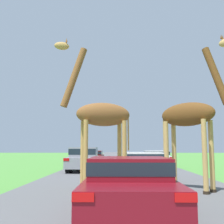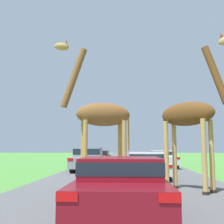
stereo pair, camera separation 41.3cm
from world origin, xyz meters
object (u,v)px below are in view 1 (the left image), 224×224
object	(u,v)px
car_lead_maroon	(129,184)
giraffe_companion	(191,118)
giraffe_near_road	(100,116)
car_queue_right	(144,164)
car_far_ahead	(156,158)
car_queue_left	(92,157)
car_verge_right	(84,159)

from	to	relation	value
car_lead_maroon	giraffe_companion	bearing A→B (deg)	56.75
giraffe_near_road	car_queue_right	world-z (taller)	giraffe_near_road
giraffe_companion	car_far_ahead	world-z (taller)	giraffe_companion
car_queue_left	car_verge_right	size ratio (longest dim) A/B	1.19
car_verge_right	giraffe_near_road	bearing A→B (deg)	-78.51
giraffe_companion	car_lead_maroon	size ratio (longest dim) A/B	1.30
giraffe_companion	car_verge_right	world-z (taller)	giraffe_companion
giraffe_near_road	car_queue_right	bearing A→B (deg)	-46.29
car_lead_maroon	car_far_ahead	size ratio (longest dim) A/B	0.97
giraffe_companion	car_queue_left	bearing A→B (deg)	-122.19
car_queue_left	car_verge_right	bearing A→B (deg)	-88.82
giraffe_companion	car_lead_maroon	bearing A→B (deg)	7.59
car_lead_maroon	car_queue_right	size ratio (longest dim) A/B	1.02
car_far_ahead	car_queue_right	bearing A→B (deg)	-102.34
car_queue_left	car_queue_right	bearing A→B (deg)	-72.82
giraffe_near_road	car_queue_right	xyz separation A→B (m)	(1.98, 3.51, -1.99)
giraffe_near_road	car_queue_left	xyz separation A→B (m)	(-1.66, 15.31, -2.00)
car_queue_right	giraffe_near_road	bearing A→B (deg)	-119.49
giraffe_companion	car_queue_right	world-z (taller)	giraffe_companion
car_far_ahead	giraffe_near_road	bearing A→B (deg)	-108.34
car_queue_right	car_lead_maroon	bearing A→B (deg)	-97.82
car_queue_right	car_queue_left	world-z (taller)	car_queue_right
car_queue_left	giraffe_companion	bearing A→B (deg)	-73.04
car_queue_right	car_verge_right	bearing A→B (deg)	131.95
giraffe_near_road	giraffe_companion	world-z (taller)	giraffe_near_road
car_queue_right	car_queue_left	bearing A→B (deg)	107.18
car_far_ahead	car_verge_right	distance (m)	6.11
giraffe_companion	car_queue_left	xyz separation A→B (m)	(-4.90, 16.05, -1.86)
giraffe_companion	giraffe_near_road	bearing A→B (deg)	-62.12
giraffe_near_road	car_queue_left	size ratio (longest dim) A/B	1.18
car_lead_maroon	car_far_ahead	xyz separation A→B (m)	(2.66, 15.07, 0.01)
giraffe_companion	car_verge_right	bearing A→B (deg)	-108.94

